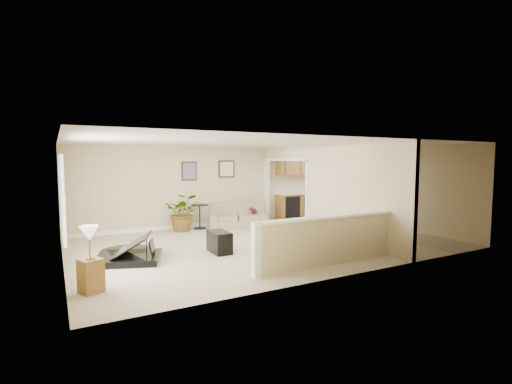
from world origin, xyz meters
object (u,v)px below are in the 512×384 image
piano (125,236)px  accent_table (200,213)px  piano_bench (219,242)px  lamp_stand (90,264)px  palm_plant (183,213)px  loveseat (237,215)px  small_plant (253,218)px

piano → accent_table: piano is taller
piano_bench → lamp_stand: (-2.78, -1.37, 0.21)m
piano_bench → palm_plant: bearing=88.4°
loveseat → palm_plant: size_ratio=1.63×
loveseat → accent_table: (-1.14, 0.23, 0.11)m
piano → piano_bench: piano is taller
loveseat → small_plant: (0.51, -0.10, -0.12)m
piano → lamp_stand: piano is taller
piano → loveseat: (3.74, 2.39, -0.13)m
small_plant → lamp_stand: (-5.06, -4.02, 0.19)m
piano → palm_plant: size_ratio=1.41×
accent_table → palm_plant: 0.56m
accent_table → lamp_stand: (-3.41, -4.35, -0.03)m
piano → loveseat: 4.44m
piano_bench → loveseat: loveseat is taller
piano → accent_table: 3.70m
loveseat → palm_plant: palm_plant is taller
piano_bench → accent_table: (0.63, 2.98, 0.24)m
accent_table → small_plant: 1.70m
piano_bench → small_plant: small_plant is taller
loveseat → accent_table: 1.17m
loveseat → small_plant: loveseat is taller
accent_table → loveseat: bearing=-11.6°
piano → small_plant: bearing=48.6°
accent_table → piano_bench: bearing=-101.9°
accent_table → lamp_stand: size_ratio=0.70×
piano_bench → small_plant: size_ratio=1.20×
piano → palm_plant: 3.26m
piano → lamp_stand: (-0.81, -1.72, -0.05)m
piano → piano_bench: 2.02m
piano_bench → accent_table: bearing=78.1°
piano_bench → loveseat: bearing=57.2°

